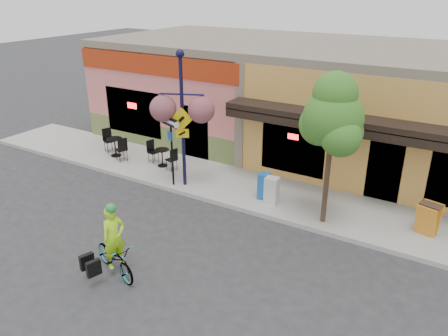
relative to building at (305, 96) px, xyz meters
The scene contains 14 objects.
ground 7.83m from the building, 90.00° to the right, with size 90.00×90.00×0.00m, color #2D2D30.
sidewalk 5.91m from the building, 90.00° to the right, with size 24.00×3.00×0.15m, color #9E9B93.
curb 7.28m from the building, 90.00° to the right, with size 24.00×0.12×0.15m, color #A8A59E.
building is the anchor object (origin of this frame).
bicycle 11.59m from the building, 92.36° to the right, with size 0.61×1.74×0.91m, color maroon.
cyclist_rider 11.54m from the building, 92.11° to the right, with size 0.60×0.39×1.64m, color #B3FF1A.
lamp_post 6.75m from the building, 106.18° to the right, with size 1.51×0.60×4.74m, color #131137, non-canonical shape.
one_way_sign 7.11m from the building, 108.32° to the right, with size 0.97×0.21×2.52m, color black, non-canonical shape.
cafe_set_left 8.40m from the building, 136.41° to the right, with size 1.68×0.84×1.01m, color black, non-canonical shape.
cafe_set_right 6.82m from the building, 123.18° to the right, with size 1.51×0.76×0.91m, color black, non-canonical shape.
newspaper_box_blue 6.32m from the building, 80.26° to the right, with size 0.40×0.35×0.89m, color #1C5CA8, non-canonical shape.
newspaper_box_grey 6.55m from the building, 77.37° to the right, with size 0.42×0.38×0.90m, color silver, non-canonical shape.
street_tree 7.23m from the building, 63.39° to the right, with size 1.79×1.79×4.59m, color #3D7A26, non-canonical shape.
sandwich_board 8.50m from the building, 44.21° to the right, with size 0.57×0.42×0.96m, color orange, non-canonical shape.
Camera 1 is at (6.60, -10.42, 6.82)m, focal length 35.00 mm.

